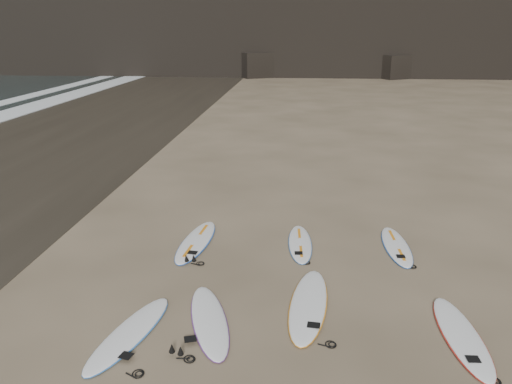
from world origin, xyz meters
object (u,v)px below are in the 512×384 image
Objects in this scene: surfboard_1 at (209,320)px; surfboard_6 at (300,243)px; surfboard_2 at (308,304)px; surfboard_3 at (462,335)px; surfboard_7 at (396,246)px; surfboard_5 at (196,241)px; surfboard_0 at (130,333)px.

surfboard_1 is 3.82m from surfboard_6.
surfboard_2 is (1.77, 0.69, 0.01)m from surfboard_1.
surfboard_7 is (-0.45, 3.61, -0.00)m from surfboard_3.
surfboard_1 reaches higher than surfboard_6.
surfboard_2 reaches higher than surfboard_1.
surfboard_1 is 1.09× the size of surfboard_6.
surfboard_7 reaches higher than surfboard_6.
surfboard_5 is at bearing 141.38° from surfboard_2.
surfboard_5 is at bearing 88.01° from surfboard_1.
surfboard_3 is at bearing -10.71° from surfboard_2.
surfboard_6 is at bearing 47.86° from surfboard_1.
surfboard_5 is at bearing 144.24° from surfboard_3.
surfboard_1 is 3.48m from surfboard_5.
surfboard_2 is 1.22× the size of surfboard_6.
surfboard_0 is 1.09× the size of surfboard_6.
surfboard_5 reaches higher than surfboard_0.
surfboard_5 is (-2.70, 2.67, -0.00)m from surfboard_2.
surfboard_0 is 1.39m from surfboard_1.
surfboard_6 is 0.97× the size of surfboard_7.
surfboard_5 reaches higher than surfboard_6.
surfboard_3 is 3.64m from surfboard_7.
surfboard_0 is at bearing -128.64° from surfboard_6.
surfboard_1 is at bearing -139.56° from surfboard_7.
surfboard_2 is 2.69m from surfboard_3.
surfboard_1 is 4.35m from surfboard_3.
surfboard_3 is at bearing -27.88° from surfboard_5.
surfboard_0 is 3.28m from surfboard_2.
surfboard_6 is at bearing 68.42° from surfboard_0.
surfboard_2 is (3.06, 1.20, 0.01)m from surfboard_0.
surfboard_2 is at bearing -89.23° from surfboard_6.
surfboard_0 is 1.00× the size of surfboard_1.
surfboard_5 reaches higher than surfboard_1.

